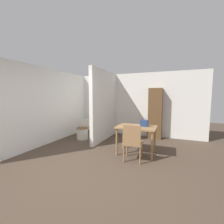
% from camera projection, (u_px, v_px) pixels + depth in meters
% --- Properties ---
extents(ground_plane, '(16.00, 16.00, 0.00)m').
position_uv_depth(ground_plane, '(86.00, 175.00, 3.01)').
color(ground_plane, '#4C3D30').
extents(wall_back, '(5.53, 0.12, 2.50)m').
position_uv_depth(wall_back, '(132.00, 104.00, 6.17)').
color(wall_back, white).
rests_on(wall_back, ground_plane).
extents(wall_left, '(0.12, 4.51, 2.50)m').
position_uv_depth(wall_left, '(56.00, 106.00, 5.37)').
color(wall_left, white).
rests_on(wall_left, ground_plane).
extents(partition_wall, '(0.12, 2.01, 2.50)m').
position_uv_depth(partition_wall, '(105.00, 105.00, 5.47)').
color(partition_wall, white).
rests_on(partition_wall, ground_plane).
extents(dining_table, '(1.05, 0.70, 0.77)m').
position_uv_depth(dining_table, '(136.00, 130.00, 4.06)').
color(dining_table, '#997047').
rests_on(dining_table, ground_plane).
extents(wooden_chair, '(0.49, 0.49, 0.91)m').
position_uv_depth(wooden_chair, '(133.00, 142.00, 3.61)').
color(wooden_chair, '#997047').
rests_on(wooden_chair, ground_plane).
extents(toilet, '(0.44, 0.58, 0.69)m').
position_uv_depth(toilet, '(83.00, 131.00, 5.58)').
color(toilet, silver).
rests_on(toilet, ground_plane).
extents(handbag, '(0.20, 0.13, 0.23)m').
position_uv_depth(handbag, '(144.00, 123.00, 4.04)').
color(handbag, navy).
rests_on(handbag, dining_table).
extents(wooden_cabinet, '(0.49, 0.37, 1.88)m').
position_uv_depth(wooden_cabinet, '(155.00, 113.00, 5.61)').
color(wooden_cabinet, brown).
rests_on(wooden_cabinet, ground_plane).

